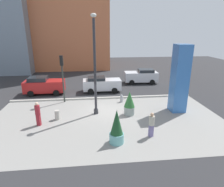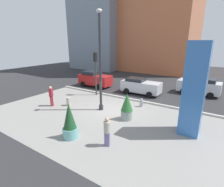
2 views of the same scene
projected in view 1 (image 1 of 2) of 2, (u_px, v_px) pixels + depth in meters
ground_plane at (103, 96)px, 20.51m from camera, size 60.00×60.00×0.00m
plaza_pavement at (108, 121)px, 14.84m from camera, size 18.00×10.00×0.02m
curb_strip at (103, 98)px, 19.65m from camera, size 18.00×0.24×0.16m
lamp_post at (95, 68)px, 15.01m from camera, size 0.44×0.44×7.76m
art_pillar_blue at (180, 79)px, 15.93m from camera, size 1.18×1.18×5.58m
potted_plant_mid_plaza at (129, 103)px, 15.69m from camera, size 0.87×0.87×1.98m
potted_plant_curbside at (117, 128)px, 11.69m from camera, size 0.90×0.90×2.19m
fire_hydrant at (122, 98)px, 18.68m from camera, size 0.36×0.26×0.75m
concrete_bollard at (57, 115)px, 15.01m from camera, size 0.36×0.36×0.75m
traffic_light_far_side at (62, 71)px, 17.89m from camera, size 0.28×0.42×4.44m
car_curb_east at (141, 76)px, 25.31m from camera, size 4.27×2.16×1.82m
car_passing_lane at (44, 85)px, 20.98m from camera, size 4.19×2.03×1.88m
car_curb_west at (102, 84)px, 21.74m from camera, size 4.19×1.96×1.68m
pedestrian_by_curb at (152, 124)px, 12.41m from camera, size 0.46×0.46×1.68m
pedestrian_crossing at (38, 113)px, 13.88m from camera, size 0.47×0.47×1.79m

